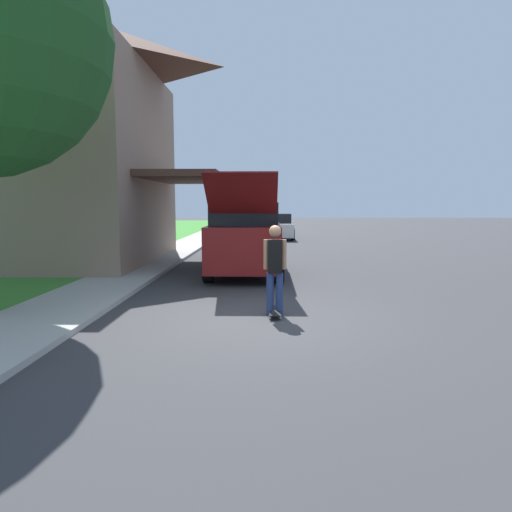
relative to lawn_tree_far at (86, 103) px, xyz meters
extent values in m
plane|color=#333335|center=(5.25, -6.22, -5.07)|extent=(120.00, 120.00, 0.00)
cube|color=#387F2D|center=(-2.75, -0.22, -5.03)|extent=(10.00, 80.00, 0.08)
cube|color=#9E9E99|center=(1.65, -0.22, -5.02)|extent=(1.80, 80.00, 0.10)
cube|color=#89705B|center=(-2.83, 1.18, -1.82)|extent=(9.04, 7.25, 6.34)
pyramid|color=#4C3328|center=(-2.83, 1.18, 2.52)|extent=(9.84, 8.05, 2.34)
cube|color=#4C3328|center=(2.79, 1.18, -2.19)|extent=(2.60, 5.08, 0.20)
cylinder|color=silver|center=(3.89, -0.63, -3.64)|extent=(0.16, 0.16, 2.70)
cylinder|color=brown|center=(0.00, 0.00, -2.94)|extent=(0.36, 0.36, 4.11)
sphere|color=#1E4C1E|center=(0.00, 0.00, 0.04)|extent=(3.35, 3.35, 3.35)
cube|color=maroon|center=(4.92, -1.20, -4.21)|extent=(1.91, 4.45, 1.16)
cube|color=black|center=(4.92, -1.09, -3.33)|extent=(1.75, 3.47, 0.60)
cylinder|color=black|center=(4.01, 0.18, -4.72)|extent=(0.24, 0.71, 0.71)
cylinder|color=black|center=(5.84, 0.18, -4.72)|extent=(0.24, 0.71, 0.71)
cylinder|color=black|center=(4.01, -2.58, -4.72)|extent=(0.24, 0.71, 0.71)
cylinder|color=black|center=(5.84, -2.58, -4.72)|extent=(0.24, 0.71, 0.71)
cube|color=maroon|center=(4.92, -3.48, -2.83)|extent=(1.68, 1.32, 0.94)
cube|color=silver|center=(6.05, 12.44, -4.52)|extent=(1.81, 4.40, 0.74)
cube|color=black|center=(6.05, 12.33, -3.88)|extent=(1.59, 2.29, 0.54)
cylinder|color=black|center=(5.17, 13.76, -4.74)|extent=(0.20, 0.68, 0.68)
cylinder|color=black|center=(6.92, 13.76, -4.74)|extent=(0.20, 0.68, 0.68)
cylinder|color=black|center=(5.17, 11.12, -4.74)|extent=(0.20, 0.68, 0.68)
cylinder|color=black|center=(6.92, 11.12, -4.74)|extent=(0.20, 0.68, 0.68)
cylinder|color=navy|center=(5.58, -6.07, -4.68)|extent=(0.13, 0.13, 0.78)
cylinder|color=navy|center=(5.75, -6.07, -4.68)|extent=(0.13, 0.13, 0.78)
cube|color=black|center=(5.67, -6.07, -3.99)|extent=(0.25, 0.20, 0.60)
sphere|color=#9E7051|center=(5.67, -6.07, -3.55)|extent=(0.22, 0.22, 0.22)
cylinder|color=#9E7051|center=(5.51, -6.07, -3.96)|extent=(0.09, 0.09, 0.53)
cylinder|color=#9E7051|center=(5.83, -6.07, -3.96)|extent=(0.09, 0.09, 0.53)
cube|color=black|center=(5.67, -6.08, -4.98)|extent=(0.21, 0.80, 0.02)
cylinder|color=silver|center=(5.58, -5.83, -5.05)|extent=(0.03, 0.06, 0.06)
cylinder|color=silver|center=(5.76, -5.83, -5.05)|extent=(0.03, 0.06, 0.06)
cylinder|color=silver|center=(5.58, -6.33, -5.05)|extent=(0.03, 0.06, 0.06)
cylinder|color=silver|center=(5.76, -6.33, -5.05)|extent=(0.03, 0.06, 0.06)
camera|label=1|loc=(5.54, -14.15, -3.07)|focal=32.00mm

